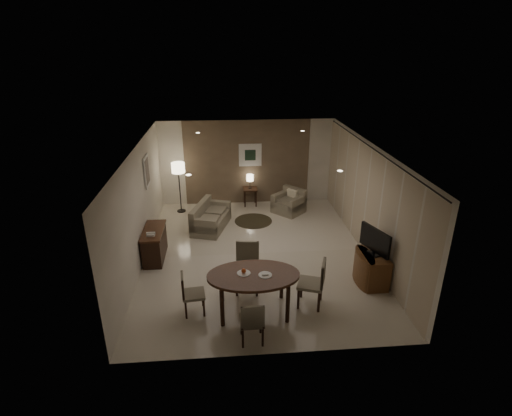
{
  "coord_description": "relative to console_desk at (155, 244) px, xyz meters",
  "views": [
    {
      "loc": [
        -0.78,
        -8.76,
        4.92
      ],
      "look_at": [
        0.0,
        0.2,
        1.15
      ],
      "focal_mm": 28.0,
      "sensor_mm": 36.0,
      "label": 1
    }
  ],
  "objects": [
    {
      "name": "console_desk",
      "position": [
        0.0,
        0.0,
        0.0
      ],
      "size": [
        0.48,
        1.2,
        0.75
      ],
      "primitive_type": null,
      "color": "#4F2819",
      "rests_on": "floor"
    },
    {
      "name": "napkin",
      "position": [
        2.44,
        -2.35,
        0.49
      ],
      "size": [
        0.12,
        0.08,
        0.03
      ],
      "primitive_type": "cube",
      "color": "white",
      "rests_on": "plate_b"
    },
    {
      "name": "tv_cabinet",
      "position": [
        4.89,
        -1.5,
        -0.03
      ],
      "size": [
        0.48,
        0.9,
        0.7
      ],
      "primitive_type": null,
      "color": "brown",
      "rests_on": "floor"
    },
    {
      "name": "fruit_apple",
      "position": [
        2.04,
        -2.25,
        0.52
      ],
      "size": [
        0.09,
        0.09,
        0.09
      ],
      "primitive_type": "sphere",
      "color": "#C24416",
      "rests_on": "plate_a"
    },
    {
      "name": "chair_near",
      "position": [
        2.13,
        -3.13,
        0.06
      ],
      "size": [
        0.43,
        0.43,
        0.86
      ],
      "primitive_type": null,
      "rotation": [
        0.0,
        0.0,
        3.16
      ],
      "color": "gray",
      "rests_on": "floor"
    },
    {
      "name": "downlight_nl",
      "position": [
        1.09,
        -1.8,
        2.31
      ],
      "size": [
        0.1,
        0.1,
        0.01
      ],
      "primitive_type": "cylinder",
      "color": "white",
      "rests_on": "ceiling"
    },
    {
      "name": "art_back_frame",
      "position": [
        2.59,
        3.46,
        1.23
      ],
      "size": [
        0.72,
        0.03,
        0.72
      ],
      "primitive_type": "cube",
      "color": "silver",
      "rests_on": "wall_back"
    },
    {
      "name": "art_left_frame",
      "position": [
        -0.23,
        1.2,
        1.48
      ],
      "size": [
        0.03,
        0.6,
        0.8
      ],
      "primitive_type": "cube",
      "color": "silver",
      "rests_on": "wall_left"
    },
    {
      "name": "chair_right",
      "position": [
        3.37,
        -2.18,
        0.13
      ],
      "size": [
        0.62,
        0.62,
        1.0
      ],
      "primitive_type": null,
      "rotation": [
        0.0,
        0.0,
        -1.91
      ],
      "color": "gray",
      "rests_on": "floor"
    },
    {
      "name": "downlight_nr",
      "position": [
        3.89,
        -1.8,
        2.31
      ],
      "size": [
        0.1,
        0.1,
        0.01
      ],
      "primitive_type": "cylinder",
      "color": "white",
      "rests_on": "ceiling"
    },
    {
      "name": "flat_tv",
      "position": [
        4.87,
        -1.5,
        0.65
      ],
      "size": [
        0.36,
        0.85,
        0.6
      ],
      "primitive_type": null,
      "rotation": [
        0.0,
        0.0,
        0.35
      ],
      "color": "black",
      "rests_on": "tv_cabinet"
    },
    {
      "name": "table_lamp",
      "position": [
        2.56,
        3.24,
        0.44
      ],
      "size": [
        0.22,
        0.22,
        0.5
      ],
      "primitive_type": null,
      "color": "#FFEAC1",
      "rests_on": "side_table"
    },
    {
      "name": "art_left_canvas",
      "position": [
        -0.21,
        1.2,
        1.48
      ],
      "size": [
        0.01,
        0.46,
        0.64
      ],
      "primitive_type": "cube",
      "color": "gray",
      "rests_on": "wall_left"
    },
    {
      "name": "dining_table",
      "position": [
        2.22,
        -2.3,
        0.04
      ],
      "size": [
        1.78,
        1.11,
        0.83
      ],
      "primitive_type": null,
      "color": "#4F2819",
      "rests_on": "floor"
    },
    {
      "name": "armchair",
      "position": [
        3.7,
        2.51,
        -0.01
      ],
      "size": [
        1.13,
        1.13,
        0.73
      ],
      "primitive_type": null,
      "rotation": [
        0.0,
        0.0,
        -0.81
      ],
      "color": "gray",
      "rests_on": "floor"
    },
    {
      "name": "downlight_fr",
      "position": [
        3.89,
        1.8,
        2.31
      ],
      "size": [
        0.1,
        0.1,
        0.01
      ],
      "primitive_type": "cylinder",
      "color": "white",
      "rests_on": "ceiling"
    },
    {
      "name": "taupe_accent",
      "position": [
        2.49,
        3.48,
        0.98
      ],
      "size": [
        3.96,
        0.03,
        2.7
      ],
      "primitive_type": "cube",
      "color": "brown",
      "rests_on": "wall_back"
    },
    {
      "name": "round_rug",
      "position": [
        2.56,
        1.94,
        -0.37
      ],
      "size": [
        1.1,
        1.1,
        0.01
      ],
      "primitive_type": "cylinder",
      "color": "#403524",
      "rests_on": "floor"
    },
    {
      "name": "side_table",
      "position": [
        2.56,
        3.23,
        -0.09
      ],
      "size": [
        0.45,
        0.45,
        0.57
      ],
      "primitive_type": null,
      "color": "black",
      "rests_on": "floor"
    },
    {
      "name": "plate_a",
      "position": [
        2.04,
        -2.25,
        0.47
      ],
      "size": [
        0.26,
        0.26,
        0.02
      ],
      "primitive_type": "cylinder",
      "color": "white",
      "rests_on": "dining_table"
    },
    {
      "name": "downlight_fl",
      "position": [
        1.09,
        1.8,
        2.31
      ],
      "size": [
        0.1,
        0.1,
        0.01
      ],
      "primitive_type": "cylinder",
      "color": "white",
      "rests_on": "ceiling"
    },
    {
      "name": "plate_b",
      "position": [
        2.44,
        -2.35,
        0.47
      ],
      "size": [
        0.26,
        0.26,
        0.02
      ],
      "primitive_type": "cylinder",
      "color": "white",
      "rests_on": "dining_table"
    },
    {
      "name": "curtain_rod",
      "position": [
        5.17,
        0.0,
        2.27
      ],
      "size": [
        0.03,
        6.8,
        0.03
      ],
      "primitive_type": "cylinder",
      "rotation": [
        1.57,
        0.0,
        0.0
      ],
      "color": "black",
      "rests_on": "wall_right"
    },
    {
      "name": "curtain_wall",
      "position": [
        5.17,
        0.0,
        0.95
      ],
      "size": [
        0.08,
        6.7,
        2.58
      ],
      "primitive_type": null,
      "color": "beige",
      "rests_on": "wall_right"
    },
    {
      "name": "telephone",
      "position": [
        0.0,
        -0.3,
        0.43
      ],
      "size": [
        0.2,
        0.14,
        0.09
      ],
      "primitive_type": null,
      "color": "white",
      "rests_on": "console_desk"
    },
    {
      "name": "art_back_canvas",
      "position": [
        2.59,
        3.44,
        1.23
      ],
      "size": [
        0.34,
        0.01,
        0.34
      ],
      "primitive_type": "cube",
      "color": "#1A301E",
      "rests_on": "wall_back"
    },
    {
      "name": "room_shell",
      "position": [
        2.49,
        0.4,
        0.98
      ],
      "size": [
        5.5,
        7.0,
        2.7
      ],
      "color": "beige",
      "rests_on": "ground"
    },
    {
      "name": "chair_left",
      "position": [
        1.07,
        -2.23,
        0.05
      ],
      "size": [
        0.46,
        0.46,
        0.85
      ],
      "primitive_type": null,
      "rotation": [
        0.0,
        0.0,
        1.69
      ],
      "color": "gray",
      "rests_on": "floor"
    },
    {
      "name": "sofa",
      "position": [
        1.33,
        1.6,
        -0.02
      ],
      "size": [
        1.67,
        1.17,
        0.71
      ],
      "primitive_type": null,
      "rotation": [
        0.0,
        0.0,
        1.27
      ],
      "color": "gray",
      "rests_on": "floor"
    },
    {
      "name": "chair_far",
      "position": [
        2.15,
        -1.58,
        0.15
      ],
      "size": [
        0.56,
        0.56,
        1.04
      ],
      "primitive_type": null,
      "rotation": [
        0.0,
        0.0,
        -0.11
      ],
      "color": "gray",
      "rests_on": "floor"
    },
    {
      "name": "floor_lamp",
      "position": [
        0.38,
        2.88,
        0.41
      ],
      "size": [
        0.4,
        0.4,
        1.57
      ],
      "primitive_type": null,
      "color": "#FFE5B7",
      "rests_on": "floor"
    }
  ]
}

